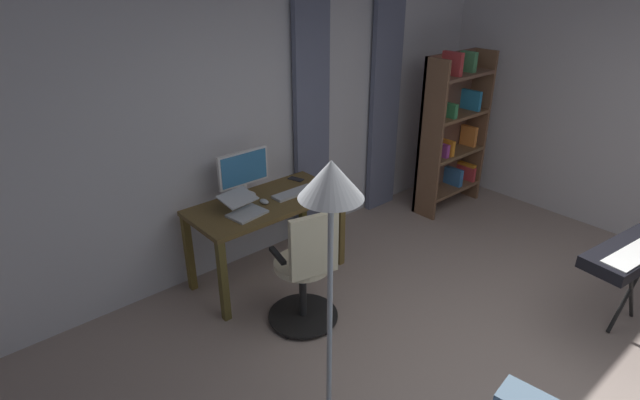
# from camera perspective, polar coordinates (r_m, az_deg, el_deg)

# --- Properties ---
(back_room_partition) EXTENTS (5.69, 0.10, 2.83)m
(back_room_partition) POSITION_cam_1_polar(r_m,az_deg,el_deg) (4.72, -5.51, 10.48)
(back_room_partition) COLOR silver
(back_room_partition) RESTS_ON ground
(curtain_left_panel) EXTENTS (0.41, 0.06, 2.62)m
(curtain_left_panel) POSITION_cam_1_polar(r_m,az_deg,el_deg) (5.60, 7.40, 11.67)
(curtain_left_panel) COLOR slate
(curtain_left_panel) RESTS_ON ground
(curtain_right_panel) EXTENTS (0.40, 0.06, 2.62)m
(curtain_right_panel) POSITION_cam_1_polar(r_m,az_deg,el_deg) (4.89, -0.95, 9.86)
(curtain_right_panel) COLOR slate
(curtain_right_panel) RESTS_ON ground
(desk) EXTENTS (1.34, 0.64, 0.76)m
(desk) POSITION_cam_1_polar(r_m,az_deg,el_deg) (4.40, -6.08, -1.38)
(desk) COLOR brown
(desk) RESTS_ON ground
(office_chair) EXTENTS (0.56, 0.56, 1.03)m
(office_chair) POSITION_cam_1_polar(r_m,az_deg,el_deg) (3.86, -1.59, -8.32)
(office_chair) COLOR black
(office_chair) RESTS_ON ground
(computer_monitor) EXTENTS (0.49, 0.18, 0.42)m
(computer_monitor) POSITION_cam_1_polar(r_m,az_deg,el_deg) (4.37, -8.65, 3.33)
(computer_monitor) COLOR white
(computer_monitor) RESTS_ON desk
(computer_keyboard) EXTENTS (0.41, 0.13, 0.02)m
(computer_keyboard) POSITION_cam_1_polar(r_m,az_deg,el_deg) (4.45, -2.94, 0.81)
(computer_keyboard) COLOR #B7BCC1
(computer_keyboard) RESTS_ON desk
(laptop) EXTENTS (0.33, 0.35, 0.15)m
(laptop) POSITION_cam_1_polar(r_m,az_deg,el_deg) (4.14, -8.64, -0.87)
(laptop) COLOR #B7BCC1
(laptop) RESTS_ON desk
(computer_mouse) EXTENTS (0.06, 0.10, 0.04)m
(computer_mouse) POSITION_cam_1_polar(r_m,az_deg,el_deg) (4.30, -6.34, -0.17)
(computer_mouse) COLOR #B7BCC1
(computer_mouse) RESTS_ON desk
(cell_phone_by_monitor) EXTENTS (0.11, 0.16, 0.01)m
(cell_phone_by_monitor) POSITION_cam_1_polar(r_m,az_deg,el_deg) (4.75, -2.75, 2.38)
(cell_phone_by_monitor) COLOR #232328
(cell_phone_by_monitor) RESTS_ON desk
(bookshelf) EXTENTS (0.89, 0.30, 1.79)m
(bookshelf) POSITION_cam_1_polar(r_m,az_deg,el_deg) (5.89, 14.62, 7.45)
(bookshelf) COLOR brown
(bookshelf) RESTS_ON ground
(floor_lamp) EXTENTS (0.32, 0.32, 1.79)m
(floor_lamp) POSITION_cam_1_polar(r_m,az_deg,el_deg) (2.46, 1.23, -1.64)
(floor_lamp) COLOR black
(floor_lamp) RESTS_ON ground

